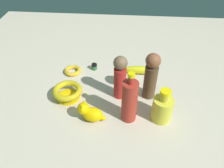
% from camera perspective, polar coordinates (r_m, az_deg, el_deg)
% --- Properties ---
extents(ground, '(2.00, 2.00, 0.00)m').
position_cam_1_polar(ground, '(1.12, 0.00, -2.85)').
color(ground, '#BCB29E').
extents(cat_figurine, '(0.13, 0.08, 0.10)m').
position_cam_1_polar(cat_figurine, '(0.99, -5.80, -7.39)').
color(cat_figurine, '#DEB004').
rests_on(cat_figurine, ground).
extents(bottle_tall, '(0.07, 0.07, 0.26)m').
position_cam_1_polar(bottle_tall, '(0.94, 4.58, -4.38)').
color(bottle_tall, '#9E2B1F').
rests_on(bottle_tall, ground).
extents(banana, '(0.20, 0.05, 0.05)m').
position_cam_1_polar(banana, '(1.26, 7.42, 3.63)').
color(banana, gold).
rests_on(banana, ground).
extents(bowl, '(0.15, 0.15, 0.06)m').
position_cam_1_polar(bowl, '(1.11, -11.50, -2.01)').
color(bowl, '#E1B50B').
rests_on(bowl, ground).
extents(person_figure_adult, '(0.07, 0.07, 0.25)m').
position_cam_1_polar(person_figure_adult, '(1.05, 10.14, 2.22)').
color(person_figure_adult, '#503924').
rests_on(person_figure_adult, ground).
extents(nail_polish_jar, '(0.03, 0.03, 0.04)m').
position_cam_1_polar(nail_polish_jar, '(1.29, -4.63, 4.54)').
color(nail_polish_jar, '#2E6733').
rests_on(nail_polish_jar, ground).
extents(bottle_short, '(0.09, 0.09, 0.17)m').
position_cam_1_polar(bottle_short, '(0.99, 12.98, -6.13)').
color(bottle_short, gold).
rests_on(bottle_short, ground).
extents(person_figure_child, '(0.08, 0.08, 0.24)m').
position_cam_1_polar(person_figure_child, '(1.04, 2.12, 1.94)').
color(person_figure_child, '#B12623').
rests_on(person_figure_child, ground).
extents(bangle, '(0.10, 0.10, 0.02)m').
position_cam_1_polar(bangle, '(1.28, -10.19, 3.43)').
color(bangle, gold).
rests_on(bangle, ground).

